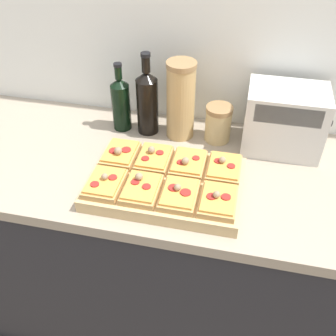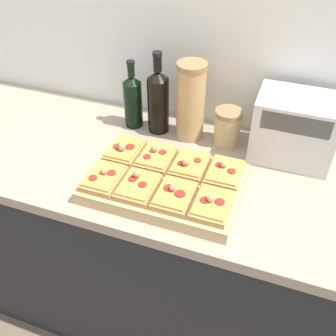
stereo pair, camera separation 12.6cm
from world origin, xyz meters
name	(u,v)px [view 2 (the right image)]	position (x,y,z in m)	size (l,w,h in m)	color
wall_back	(199,29)	(0.00, 0.67, 1.25)	(6.00, 0.06, 2.50)	silver
kitchen_counter	(166,246)	(0.00, 0.32, 0.45)	(2.63, 0.67, 0.89)	#232328
cutting_board	(165,183)	(0.04, 0.20, 0.92)	(0.49, 0.33, 0.04)	tan
pizza_slice_back_left	(125,150)	(-0.13, 0.28, 0.95)	(0.11, 0.15, 0.05)	tan
pizza_slice_back_midleft	(156,157)	(-0.02, 0.28, 0.95)	(0.11, 0.15, 0.05)	tan
pizza_slice_back_midright	(190,165)	(0.10, 0.28, 0.95)	(0.11, 0.15, 0.05)	tan
pizza_slice_back_right	(225,172)	(0.22, 0.28, 0.95)	(0.11, 0.15, 0.05)	tan
pizza_slice_front_left	(104,178)	(-0.13, 0.12, 0.95)	(0.11, 0.15, 0.05)	tan
pizza_slice_front_midleft	(138,186)	(-0.02, 0.12, 0.95)	(0.11, 0.15, 0.05)	tan
pizza_slice_front_midright	(174,195)	(0.10, 0.12, 0.95)	(0.11, 0.15, 0.05)	tan
pizza_slice_front_right	(212,205)	(0.22, 0.12, 0.95)	(0.11, 0.15, 0.05)	tan
olive_oil_bottle	(133,100)	(-0.21, 0.51, 1.01)	(0.07, 0.07, 0.27)	black
wine_bottle	(158,100)	(-0.10, 0.51, 1.03)	(0.08, 0.08, 0.32)	black
grain_jar_tall	(191,102)	(0.03, 0.51, 1.04)	(0.11, 0.11, 0.30)	tan
grain_jar_short	(227,127)	(0.17, 0.51, 0.97)	(0.10, 0.10, 0.14)	tan
toaster_oven	(294,128)	(0.40, 0.51, 1.01)	(0.30, 0.19, 0.23)	beige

